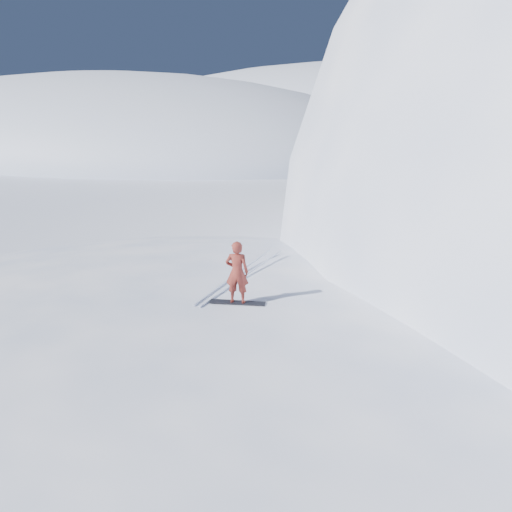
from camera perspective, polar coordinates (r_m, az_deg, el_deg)
The scene contains 9 objects.
ground at distance 12.69m, azimuth -8.95°, elevation -20.30°, with size 400.00×400.00×0.00m, color white.
near_ridge at distance 14.26m, azimuth 2.31°, elevation -15.54°, with size 36.00×28.00×4.80m, color white.
far_ridge_a at distance 102.58m, azimuth -17.85°, elevation 11.51°, with size 120.00×70.00×28.00m, color white.
far_ridge_c at distance 126.81m, azimuth 9.63°, elevation 12.86°, with size 140.00×90.00×36.00m, color white.
wind_bumps at distance 14.34m, azimuth -5.12°, elevation -15.38°, with size 16.00×14.40×1.00m.
snowboard at distance 13.85m, azimuth -2.15°, elevation -5.32°, with size 1.55×0.29×0.03m, color black.
snowboarder at distance 13.55m, azimuth -2.18°, elevation -1.86°, with size 0.63×0.42×1.74m, color maroon.
vapor_plume at distance 84.25m, azimuth -25.49°, elevation 9.78°, with size 10.36×8.29×7.26m, color white.
board_tracks at distance 16.22m, azimuth -1.60°, elevation -1.98°, with size 1.24×5.96×0.04m.
Camera 1 is at (6.76, -7.63, 7.56)m, focal length 35.00 mm.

